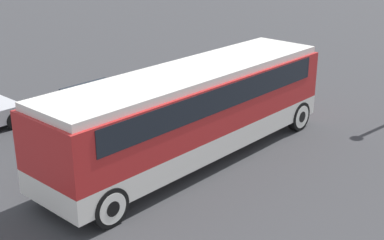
{
  "coord_description": "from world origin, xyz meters",
  "views": [
    {
      "loc": [
        -11.49,
        -10.39,
        7.14
      ],
      "look_at": [
        0.0,
        0.0,
        1.33
      ],
      "focal_mm": 50.0,
      "sensor_mm": 36.0,
      "label": 1
    }
  ],
  "objects": [
    {
      "name": "ground_plane",
      "position": [
        0.0,
        0.0,
        0.0
      ],
      "size": [
        120.0,
        120.0,
        0.0
      ],
      "primitive_type": "plane",
      "color": "#38383A"
    },
    {
      "name": "tour_bus",
      "position": [
        0.1,
        0.0,
        1.79
      ],
      "size": [
        10.64,
        2.61,
        2.95
      ],
      "color": "silver",
      "rests_on": "ground_plane"
    },
    {
      "name": "parked_car_near",
      "position": [
        0.25,
        4.89,
        0.68
      ],
      "size": [
        4.1,
        1.96,
        1.36
      ],
      "color": "#7A6B5B",
      "rests_on": "ground_plane"
    }
  ]
}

